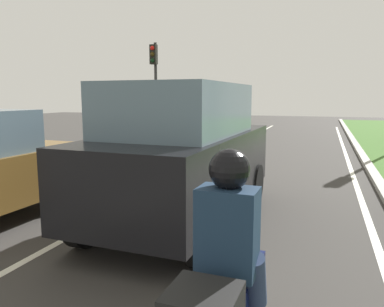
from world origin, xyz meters
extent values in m
plane|color=#383533|center=(0.00, 14.00, 0.00)|extent=(60.00, 60.00, 0.00)
cube|color=silver|center=(-0.70, 14.00, 0.00)|extent=(0.12, 32.00, 0.01)
cube|color=silver|center=(3.60, 14.00, 0.00)|extent=(0.12, 32.00, 0.01)
cube|color=#9E9B93|center=(4.10, 14.00, 0.06)|extent=(0.24, 48.00, 0.12)
cube|color=black|center=(0.65, 8.37, 0.93)|extent=(2.03, 4.55, 1.10)
cube|color=slate|center=(0.65, 8.22, 1.88)|extent=(1.78, 2.75, 0.80)
cylinder|color=black|center=(-0.18, 9.92, 0.38)|extent=(0.24, 0.77, 0.76)
cylinder|color=black|center=(1.57, 9.87, 0.38)|extent=(0.24, 0.77, 0.76)
cylinder|color=black|center=(-0.27, 6.87, 0.38)|extent=(0.24, 0.77, 0.76)
cylinder|color=black|center=(1.48, 6.81, 0.38)|extent=(0.24, 0.77, 0.76)
cylinder|color=black|center=(-3.30, 8.42, 0.32)|extent=(0.24, 0.65, 0.64)
cylinder|color=black|center=(-1.68, 8.37, 0.32)|extent=(0.24, 0.65, 0.64)
ellipsoid|color=#0C143F|center=(2.25, 5.41, 0.80)|extent=(0.29, 0.51, 0.24)
cylinder|color=black|center=(2.25, 5.76, 0.30)|extent=(0.11, 0.60, 0.60)
cube|color=#192D47|center=(2.24, 5.01, 1.18)|extent=(0.41, 0.27, 0.60)
sphere|color=black|center=(2.24, 5.04, 1.60)|extent=(0.28, 0.28, 0.28)
cylinder|color=navy|center=(2.07, 5.13, 0.80)|extent=(0.17, 0.30, 0.45)
cylinder|color=navy|center=(2.41, 5.13, 0.80)|extent=(0.17, 0.30, 0.45)
cylinder|color=#2D2D2D|center=(-4.89, 19.22, 2.29)|extent=(0.14, 0.14, 4.58)
cube|color=black|center=(-4.89, 19.02, 4.02)|extent=(0.32, 0.24, 0.90)
sphere|color=red|center=(-4.89, 18.89, 4.30)|extent=(0.20, 0.20, 0.20)
sphere|color=#382B0C|center=(-4.89, 18.89, 4.02)|extent=(0.20, 0.20, 0.20)
sphere|color=black|center=(-4.89, 18.89, 3.74)|extent=(0.20, 0.20, 0.20)
camera|label=1|loc=(2.82, 2.66, 2.08)|focal=35.05mm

